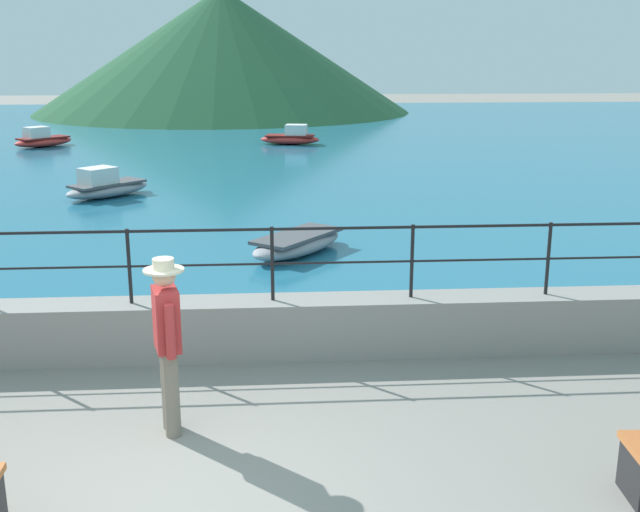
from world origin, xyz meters
name	(u,v)px	position (x,y,z in m)	size (l,w,h in m)	color
ground_plane	(175,507)	(0.00, 0.00, 0.00)	(120.00, 120.00, 0.00)	gray
promenade_wall	(204,329)	(0.00, 3.20, 0.35)	(20.00, 0.56, 0.70)	gray
railing	(201,251)	(0.00, 3.20, 1.32)	(18.44, 0.04, 0.90)	black
lake_water	(247,141)	(0.00, 25.84, 0.03)	(64.00, 44.32, 0.06)	#236B89
hill_main	(223,51)	(-1.69, 41.04, 3.54)	(22.07, 22.07, 7.09)	#1E4C2D
person_walking	(167,337)	(-0.17, 1.31, 0.98)	(0.38, 0.55, 1.75)	slate
boat_0	(42,140)	(-7.69, 24.18, 0.33)	(2.26, 2.27, 0.76)	red
boat_2	(291,137)	(1.74, 24.34, 0.33)	(2.43, 1.31, 0.76)	red
boat_3	(106,186)	(-3.22, 13.57, 0.33)	(2.24, 2.28, 0.76)	gray
boat_5	(297,243)	(1.31, 7.76, 0.26)	(2.13, 2.36, 0.36)	gray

